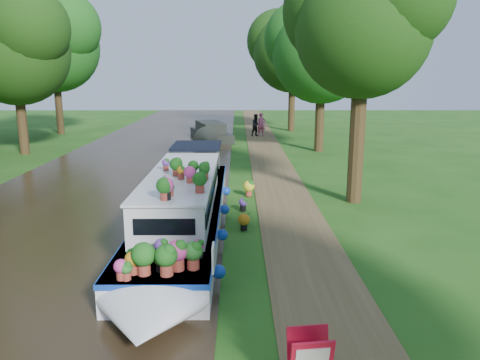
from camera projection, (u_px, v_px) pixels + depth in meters
name	position (u px, v px, depth m)	size (l,w,h in m)	color
ground	(257.00, 227.00, 14.79)	(100.00, 100.00, 0.00)	#1D4D13
canal_water	(67.00, 227.00, 14.76)	(10.00, 100.00, 0.02)	black
towpath	(294.00, 226.00, 14.79)	(2.20, 100.00, 0.03)	brown
plant_boat	(183.00, 207.00, 13.96)	(2.29, 13.52, 2.31)	silver
tree_near_overhang	(363.00, 19.00, 16.35)	(5.52, 5.28, 8.99)	#322310
tree_near_mid	(322.00, 45.00, 28.11)	(6.90, 6.60, 9.40)	#322310
tree_near_far	(293.00, 46.00, 38.71)	(7.59, 7.26, 10.30)	#322310
tree_far_c	(14.00, 43.00, 27.02)	(7.13, 6.82, 9.59)	#322310
tree_far_d	(53.00, 40.00, 36.59)	(8.05, 7.70, 10.85)	#322310
second_boat	(211.00, 133.00, 34.23)	(3.58, 7.26, 1.33)	black
pedestrian_pink	(261.00, 124.00, 36.38)	(0.66, 0.43, 1.80)	pink
pedestrian_dark	(256.00, 125.00, 36.37)	(0.83, 0.64, 1.70)	black
verge_plant	(245.00, 218.00, 14.90)	(0.40, 0.35, 0.45)	#30621D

